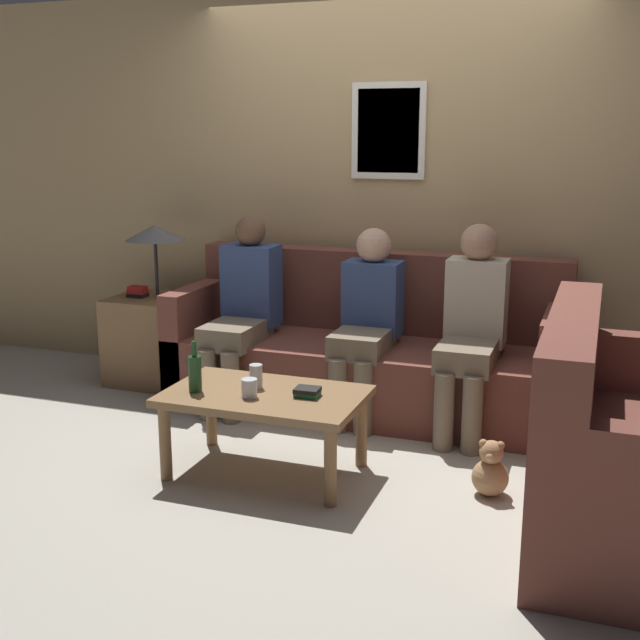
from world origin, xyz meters
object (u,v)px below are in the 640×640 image
drinking_glass (249,388)px  person_middle (367,316)px  teddy_bear (490,471)px  coffee_table (265,404)px  couch_side (629,460)px  couch_main (367,356)px  wine_bottle (195,373)px  person_left (243,306)px  person_right (472,322)px

drinking_glass → person_middle: bearing=75.7°
teddy_bear → coffee_table: bearing=-173.8°
couch_side → person_middle: 1.82m
person_middle → drinking_glass: bearing=-104.3°
coffee_table → drinking_glass: 0.15m
couch_main → wine_bottle: (-0.52, -1.26, 0.20)m
couch_main → person_left: size_ratio=2.04×
person_middle → coffee_table: bearing=-103.4°
drinking_glass → person_right: (0.91, 1.05, 0.17)m
couch_side → person_middle: (-1.48, 1.02, 0.29)m
couch_side → drinking_glass: bearing=91.9°
coffee_table → teddy_bear: coffee_table is taller
person_left → person_middle: (0.80, 0.04, -0.01)m
person_left → person_middle: bearing=2.7°
couch_main → person_middle: bearing=-75.5°
coffee_table → person_middle: person_middle is taller
person_left → teddy_bear: person_left is taller
couch_side → wine_bottle: bearing=91.9°
couch_side → coffee_table: 1.71m
coffee_table → person_left: person_left is taller
couch_side → teddy_bear: 0.65m
person_left → person_middle: person_left is taller
drinking_glass → person_middle: person_middle is taller
wine_bottle → person_left: bearing=102.3°
coffee_table → person_middle: size_ratio=0.87×
person_middle → person_right: bearing=-2.6°
couch_main → drinking_glass: bearing=-100.5°
couch_main → person_middle: size_ratio=2.12×
couch_side → teddy_bear: couch_side is taller
wine_bottle → drinking_glass: (0.29, 0.01, -0.05)m
couch_main → wine_bottle: couch_main is taller
couch_main → couch_side: bearing=-38.2°
couch_main → person_left: 0.84m
teddy_bear → couch_side: bearing=-14.6°
teddy_bear → person_left: bearing=153.7°
person_right → person_left: bearing=-179.6°
couch_main → person_middle: person_middle is taller
coffee_table → teddy_bear: size_ratio=3.57×
couch_side → drinking_glass: size_ratio=16.33×
couch_main → person_right: (0.68, -0.20, 0.32)m
coffee_table → wine_bottle: bearing=-162.9°
couch_main → coffee_table: size_ratio=2.44×
drinking_glass → person_middle: size_ratio=0.08×
person_right → teddy_bear: 1.02m
drinking_glass → teddy_bear: (1.15, 0.21, -0.35)m
person_middle → teddy_bear: person_middle is taller
couch_main → couch_side: (1.52, -1.20, 0.00)m
couch_side → person_right: person_right is taller
couch_side → person_left: person_left is taller
wine_bottle → teddy_bear: (1.45, 0.22, -0.41)m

